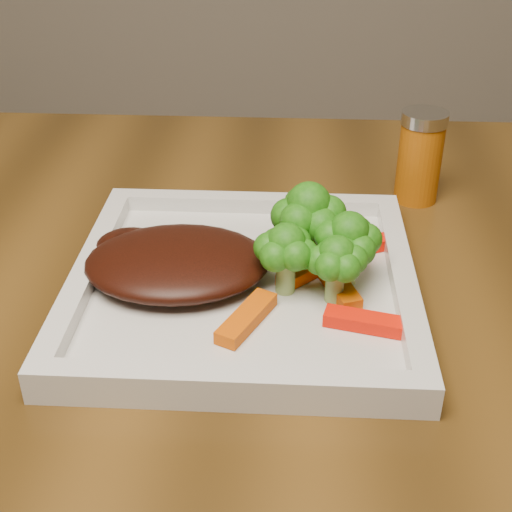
{
  "coord_description": "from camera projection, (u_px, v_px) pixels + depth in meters",
  "views": [
    {
      "loc": [
        -0.3,
        -0.51,
        1.08
      ],
      "look_at": [
        -0.33,
        -0.04,
        0.79
      ],
      "focal_mm": 50.0,
      "sensor_mm": 36.0,
      "label": 1
    }
  ],
  "objects": [
    {
      "name": "steak",
      "position": [
        177.0,
        262.0,
        0.57
      ],
      "size": [
        0.15,
        0.12,
        0.03
      ],
      "primitive_type": "ellipsoid",
      "rotation": [
        0.0,
        0.0,
        0.07
      ],
      "color": "black",
      "rests_on": "plate"
    },
    {
      "name": "broccoli_2",
      "position": [
        336.0,
        267.0,
        0.53
      ],
      "size": [
        0.06,
        0.06,
        0.06
      ],
      "primitive_type": null,
      "rotation": [
        0.0,
        0.0,
        -0.26
      ],
      "color": "#227613",
      "rests_on": "plate"
    },
    {
      "name": "carrot_1",
      "position": [
        367.0,
        322.0,
        0.52
      ],
      "size": [
        0.06,
        0.03,
        0.01
      ],
      "primitive_type": "cube",
      "rotation": [
        0.0,
        0.0,
        -0.24
      ],
      "color": "red",
      "rests_on": "plate"
    },
    {
      "name": "broccoli_0",
      "position": [
        308.0,
        225.0,
        0.58
      ],
      "size": [
        0.08,
        0.08,
        0.07
      ],
      "primitive_type": null,
      "rotation": [
        0.0,
        0.0,
        0.22
      ],
      "color": "#247213",
      "rests_on": "plate"
    },
    {
      "name": "carrot_6",
      "position": [
        306.0,
        272.0,
        0.57
      ],
      "size": [
        0.05,
        0.05,
        0.01
      ],
      "primitive_type": "cube",
      "rotation": [
        0.0,
        0.0,
        0.77
      ],
      "color": "#FF4C04",
      "rests_on": "plate"
    },
    {
      "name": "carrot_2",
      "position": [
        247.0,
        318.0,
        0.52
      ],
      "size": [
        0.04,
        0.07,
        0.01
      ],
      "primitive_type": "cube",
      "rotation": [
        0.0,
        0.0,
        1.12
      ],
      "color": "#CA4C03",
      "rests_on": "plate"
    },
    {
      "name": "broccoli_1",
      "position": [
        348.0,
        247.0,
        0.55
      ],
      "size": [
        0.07,
        0.07,
        0.06
      ],
      "primitive_type": null,
      "rotation": [
        0.0,
        0.0,
        -0.18
      ],
      "color": "#1A6A11",
      "rests_on": "plate"
    },
    {
      "name": "plate",
      "position": [
        244.0,
        288.0,
        0.57
      ],
      "size": [
        0.27,
        0.27,
        0.01
      ],
      "primitive_type": "cube",
      "color": "silver",
      "rests_on": "dining_table"
    },
    {
      "name": "broccoli_3",
      "position": [
        286.0,
        257.0,
        0.54
      ],
      "size": [
        0.07,
        0.07,
        0.06
      ],
      "primitive_type": null,
      "rotation": [
        0.0,
        0.0,
        0.33
      ],
      "color": "#1E6811",
      "rests_on": "plate"
    },
    {
      "name": "carrot_5",
      "position": [
        338.0,
        285.0,
        0.56
      ],
      "size": [
        0.04,
        0.06,
        0.01
      ],
      "primitive_type": "cube",
      "rotation": [
        0.0,
        0.0,
        -1.23
      ],
      "color": "#D14E03",
      "rests_on": "plate"
    },
    {
      "name": "spice_shaker",
      "position": [
        420.0,
        157.0,
        0.7
      ],
      "size": [
        0.04,
        0.04,
        0.09
      ],
      "primitive_type": "cylinder",
      "rotation": [
        0.0,
        0.0,
        -0.02
      ],
      "color": "#A14F08",
      "rests_on": "dining_table"
    },
    {
      "name": "carrot_3",
      "position": [
        366.0,
        246.0,
        0.61
      ],
      "size": [
        0.06,
        0.04,
        0.01
      ],
      "primitive_type": "cube",
      "rotation": [
        0.0,
        0.0,
        0.46
      ],
      "color": "red",
      "rests_on": "plate"
    }
  ]
}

